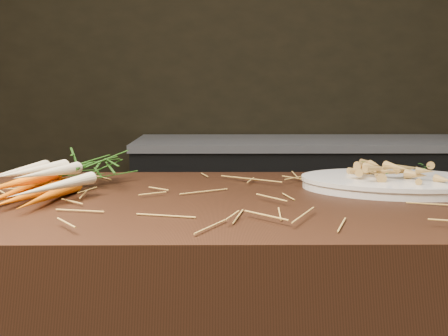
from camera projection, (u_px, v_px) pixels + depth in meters
name	position (u px, v px, depth m)	size (l,w,h in m)	color
back_counter	(302.00, 214.00, 3.11)	(1.82, 0.62, 0.84)	black
straw_bedding	(293.00, 194.00, 1.18)	(1.40, 0.60, 0.02)	#AE8B41
root_veg_bunch	(66.00, 173.00, 1.25)	(0.24, 0.48, 0.09)	#F26800
serving_platter	(395.00, 184.00, 1.27)	(0.42, 0.28, 0.02)	white
roasted_veg_heap	(396.00, 170.00, 1.27)	(0.20, 0.15, 0.05)	#A87833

